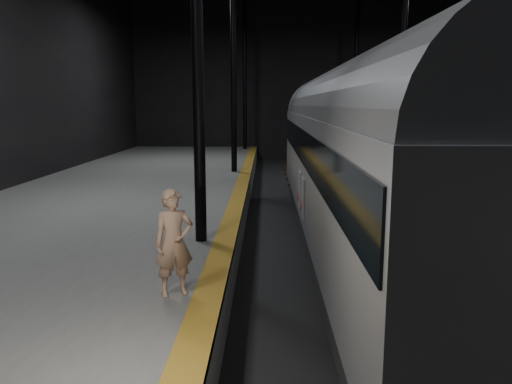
{
  "coord_description": "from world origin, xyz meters",
  "views": [
    {
      "loc": [
        -2.3,
        -15.15,
        4.11
      ],
      "look_at": [
        -2.55,
        -3.19,
        2.0
      ],
      "focal_mm": 35.0,
      "sensor_mm": 36.0,
      "label": 1
    }
  ],
  "objects": [
    {
      "name": "woman",
      "position": [
        -3.8,
        -7.33,
        1.88
      ],
      "size": [
        0.76,
        0.65,
        1.77
      ],
      "primitive_type": "imported",
      "rotation": [
        0.0,
        0.0,
        0.43
      ],
      "color": "tan",
      "rests_on": "platform_left"
    },
    {
      "name": "tactile_strip",
      "position": [
        -3.25,
        0.0,
        1.0
      ],
      "size": [
        0.5,
        43.8,
        0.01
      ],
      "primitive_type": "cube",
      "color": "#845F18",
      "rests_on": "platform_left"
    },
    {
      "name": "platform_left",
      "position": [
        -7.5,
        0.0,
        0.5
      ],
      "size": [
        9.0,
        43.8,
        1.0
      ],
      "primitive_type": "cube",
      "color": "#565654",
      "rests_on": "ground"
    },
    {
      "name": "track",
      "position": [
        0.0,
        0.0,
        0.07
      ],
      "size": [
        2.4,
        43.0,
        0.24
      ],
      "color": "#3F3328",
      "rests_on": "ground"
    },
    {
      "name": "ground",
      "position": [
        0.0,
        0.0,
        0.0
      ],
      "size": [
        44.0,
        44.0,
        0.0
      ],
      "primitive_type": "plane",
      "color": "black",
      "rests_on": "ground"
    },
    {
      "name": "train",
      "position": [
        -0.0,
        -2.06,
        2.81
      ],
      "size": [
        2.82,
        18.81,
        5.03
      ],
      "color": "#9B9DA3",
      "rests_on": "ground"
    }
  ]
}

